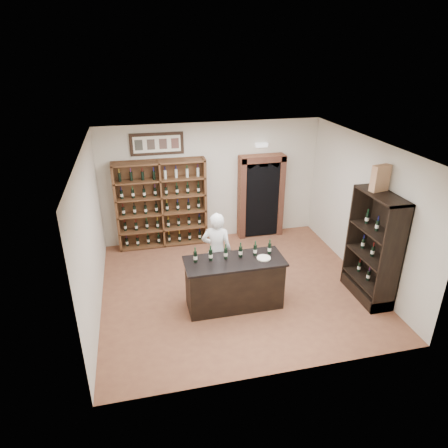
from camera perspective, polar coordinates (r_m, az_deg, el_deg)
The scene contains 20 objects.
floor at distance 8.54m, azimuth 1.74°, elevation -8.93°, with size 5.50×5.50×0.00m, color brown.
ceiling at distance 7.33m, azimuth 2.04°, elevation 11.03°, with size 5.50×5.50×0.00m, color white.
wall_back at distance 10.09m, azimuth -1.76°, elevation 5.97°, with size 5.50×0.04×3.00m, color beige.
wall_left at distance 7.65m, azimuth -18.48°, elevation -1.64°, with size 0.04×5.00×3.00m, color beige.
wall_right at distance 8.88m, azimuth 19.31°, elevation 1.90°, with size 0.04×5.00×3.00m, color beige.
wine_shelf at distance 9.91m, azimuth -8.93°, elevation 2.87°, with size 2.20×0.38×2.20m.
framed_picture at distance 9.61m, azimuth -9.56°, elevation 11.22°, with size 1.25×0.04×0.52m, color black.
arched_doorway at distance 10.36m, azimuth 5.27°, elevation 4.25°, with size 1.17×0.35×2.17m.
emergency_light at distance 10.08m, azimuth 5.39°, elevation 11.17°, with size 0.30×0.10×0.10m, color white.
tasting_counter at distance 7.74m, azimuth 1.47°, elevation -8.45°, with size 1.88×0.78×1.00m.
counter_bottle_0 at distance 7.39m, azimuth -4.12°, elevation -4.69°, with size 0.07×0.07×0.30m.
counter_bottle_1 at distance 7.44m, azimuth -1.92°, elevation -4.46°, with size 0.07×0.07×0.30m.
counter_bottle_2 at distance 7.49m, azimuth 0.25°, elevation -4.22°, with size 0.07×0.07×0.30m.
counter_bottle_3 at distance 7.55m, azimuth 2.38°, elevation -3.98°, with size 0.07×0.07×0.30m.
counter_bottle_4 at distance 7.63m, azimuth 4.47°, elevation -3.74°, with size 0.07×0.07×0.30m.
counter_bottle_5 at distance 7.71m, azimuth 6.52°, elevation -3.49°, with size 0.07×0.07×0.30m.
side_cabinet at distance 8.40m, azimuth 20.41°, elevation -5.25°, with size 0.48×1.20×2.20m.
shopkeeper at distance 8.13m, azimuth -1.04°, elevation -3.89°, with size 0.61×0.40×1.68m, color white.
plate at distance 7.57m, azimuth 5.69°, elevation -4.86°, with size 0.26×0.26×0.02m, color white.
wine_crate at distance 7.88m, azimuth 21.42°, elevation 6.12°, with size 0.35×0.14×0.49m, color tan.
Camera 1 is at (-1.86, -6.88, 4.71)m, focal length 32.00 mm.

